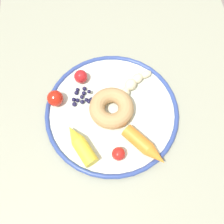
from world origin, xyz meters
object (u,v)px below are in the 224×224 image
at_px(dining_table, 124,126).
at_px(banana, 132,86).
at_px(blueberry_pile, 82,97).
at_px(tomato_near, 81,77).
at_px(tomato_far, 119,154).
at_px(donut, 112,109).
at_px(carrot_orange, 145,146).
at_px(plate, 112,112).
at_px(tomato_mid, 55,98).
at_px(carrot_yellow, 80,144).

bearing_deg(dining_table, banana, -19.50).
xyz_separation_m(blueberry_pile, tomato_near, (0.06, -0.00, 0.01)).
bearing_deg(tomato_far, donut, 2.20).
distance_m(tomato_near, tomato_far, 0.23).
bearing_deg(carrot_orange, tomato_near, 34.24).
height_order(plate, blueberry_pile, blueberry_pile).
distance_m(plate, tomato_near, 0.13).
distance_m(dining_table, plate, 0.12).
relative_size(banana, donut, 0.99).
relative_size(carrot_orange, tomato_mid, 2.73).
height_order(dining_table, carrot_yellow, carrot_yellow).
distance_m(plate, tomato_far, 0.12).
xyz_separation_m(donut, tomato_far, (-0.12, -0.00, -0.00)).
bearing_deg(plate, tomato_mid, 72.78).
xyz_separation_m(carrot_orange, donut, (0.10, 0.07, 0.00)).
distance_m(plate, donut, 0.02).
xyz_separation_m(carrot_orange, blueberry_pile, (0.15, 0.14, -0.01)).
bearing_deg(blueberry_pile, carrot_orange, -136.75).
bearing_deg(tomato_near, tomato_far, -160.73).
distance_m(carrot_yellow, tomato_near, 0.19).
distance_m(plate, banana, 0.09).
bearing_deg(dining_table, donut, 92.83).
bearing_deg(tomato_near, carrot_orange, -145.76).
bearing_deg(blueberry_pile, dining_table, -111.90).
relative_size(carrot_yellow, tomato_mid, 2.71).
bearing_deg(carrot_yellow, carrot_orange, -97.16).
distance_m(carrot_yellow, blueberry_pile, 0.13).
bearing_deg(dining_table, carrot_orange, -164.38).
relative_size(carrot_orange, tomato_near, 3.15).
bearing_deg(tomato_far, tomato_mid, 42.33).
distance_m(tomato_mid, tomato_far, 0.22).
bearing_deg(dining_table, carrot_yellow, 125.27).
distance_m(donut, tomato_mid, 0.15).
xyz_separation_m(plate, donut, (0.00, 0.00, 0.02)).
relative_size(carrot_orange, donut, 1.00).
xyz_separation_m(banana, carrot_yellow, (-0.15, 0.14, 0.00)).
distance_m(carrot_yellow, donut, 0.12).
height_order(carrot_yellow, blueberry_pile, carrot_yellow).
bearing_deg(tomato_far, carrot_yellow, 70.17).
xyz_separation_m(carrot_orange, tomato_mid, (0.15, 0.21, 0.00)).
relative_size(blueberry_pile, tomato_near, 1.59).
bearing_deg(blueberry_pile, banana, -82.83).
xyz_separation_m(donut, tomato_mid, (0.04, 0.14, 0.00)).
relative_size(carrot_orange, blueberry_pile, 1.98).
bearing_deg(carrot_orange, tomato_far, 101.04).
relative_size(carrot_yellow, tomato_far, 3.46).
relative_size(carrot_orange, carrot_yellow, 1.01).
distance_m(plate, carrot_orange, 0.13).
distance_m(tomato_near, tomato_mid, 0.09).
distance_m(banana, blueberry_pile, 0.14).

